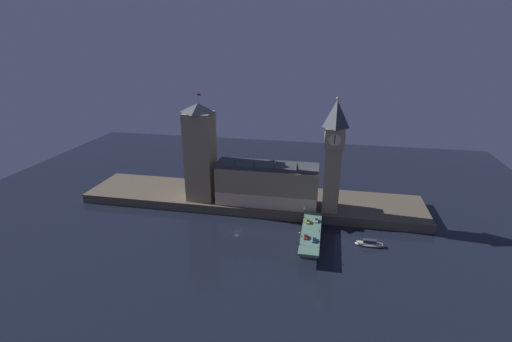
# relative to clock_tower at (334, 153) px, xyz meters

# --- Properties ---
(ground_plane) EXTENTS (400.00, 400.00, 0.00)m
(ground_plane) POSITION_rel_clock_tower_xyz_m (-51.33, -26.09, -41.71)
(ground_plane) COLOR black
(embankment) EXTENTS (220.00, 42.00, 5.69)m
(embankment) POSITION_rel_clock_tower_xyz_m (-51.33, 12.91, -38.87)
(embankment) COLOR brown
(embankment) RESTS_ON ground_plane
(parliament_hall) EXTENTS (62.29, 17.84, 31.32)m
(parliament_hall) POSITION_rel_clock_tower_xyz_m (-38.91, 3.15, -23.03)
(parliament_hall) COLOR tan
(parliament_hall) RESTS_ON embankment
(clock_tower) EXTENTS (11.34, 11.45, 68.06)m
(clock_tower) POSITION_rel_clock_tower_xyz_m (0.00, 0.00, 0.00)
(clock_tower) COLOR tan
(clock_tower) RESTS_ON embankment
(victoria_tower) EXTENTS (16.88, 16.88, 67.38)m
(victoria_tower) POSITION_rel_clock_tower_xyz_m (-81.49, 3.68, -5.23)
(victoria_tower) COLOR tan
(victoria_tower) RESTS_ON embankment
(bridge) EXTENTS (10.01, 46.00, 7.39)m
(bridge) POSITION_rel_clock_tower_xyz_m (-9.32, -31.09, -36.88)
(bridge) COLOR slate
(bridge) RESTS_ON ground_plane
(car_northbound_lead) EXTENTS (2.07, 4.23, 1.60)m
(car_northbound_lead) POSITION_rel_clock_tower_xyz_m (-11.52, -21.77, -33.57)
(car_northbound_lead) COLOR yellow
(car_northbound_lead) RESTS_ON bridge
(car_northbound_trail) EXTENTS (2.06, 4.52, 1.37)m
(car_northbound_trail) POSITION_rel_clock_tower_xyz_m (-11.52, -38.65, -33.68)
(car_northbound_trail) COLOR red
(car_northbound_trail) RESTS_ON bridge
(car_southbound_lead) EXTENTS (1.84, 4.63, 1.33)m
(car_southbound_lead) POSITION_rel_clock_tower_xyz_m (-7.11, -40.85, -33.70)
(car_southbound_lead) COLOR navy
(car_southbound_lead) RESTS_ON bridge
(car_southbound_trail) EXTENTS (2.03, 4.44, 1.48)m
(car_southbound_trail) POSITION_rel_clock_tower_xyz_m (-7.11, -19.25, -33.63)
(car_southbound_trail) COLOR silver
(car_southbound_trail) RESTS_ON bridge
(pedestrian_near_rail) EXTENTS (0.38, 0.38, 1.87)m
(pedestrian_near_rail) POSITION_rel_clock_tower_xyz_m (-13.72, -38.34, -33.33)
(pedestrian_near_rail) COLOR black
(pedestrian_near_rail) RESTS_ON bridge
(pedestrian_mid_walk) EXTENTS (0.38, 0.38, 1.76)m
(pedestrian_mid_walk) POSITION_rel_clock_tower_xyz_m (-4.91, -31.16, -33.39)
(pedestrian_mid_walk) COLOR black
(pedestrian_mid_walk) RESTS_ON bridge
(pedestrian_far_rail) EXTENTS (0.38, 0.38, 1.68)m
(pedestrian_far_rail) POSITION_rel_clock_tower_xyz_m (-13.72, -21.86, -33.44)
(pedestrian_far_rail) COLOR black
(pedestrian_far_rail) RESTS_ON bridge
(street_lamp_near) EXTENTS (1.34, 0.60, 7.07)m
(street_lamp_near) POSITION_rel_clock_tower_xyz_m (-14.12, -45.81, -29.91)
(street_lamp_near) COLOR #2D3333
(street_lamp_near) RESTS_ON bridge
(street_lamp_far) EXTENTS (1.34, 0.60, 6.26)m
(street_lamp_far) POSITION_rel_clock_tower_xyz_m (-14.12, -16.37, -30.40)
(street_lamp_far) COLOR #2D3333
(street_lamp_far) RESTS_ON bridge
(boat_downstream) EXTENTS (15.11, 4.12, 3.83)m
(boat_downstream) POSITION_rel_clock_tower_xyz_m (21.46, -27.76, -40.31)
(boat_downstream) COLOR white
(boat_downstream) RESTS_ON ground_plane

